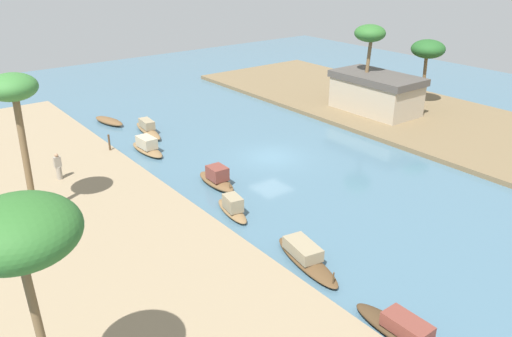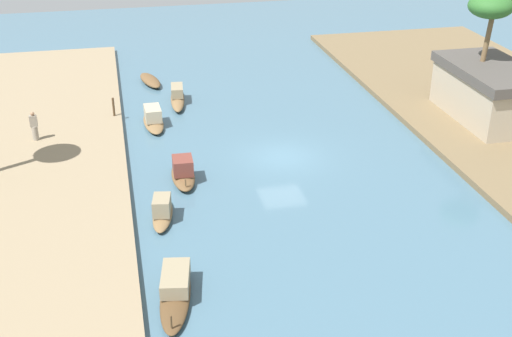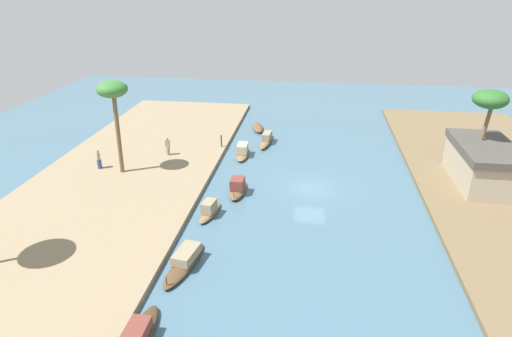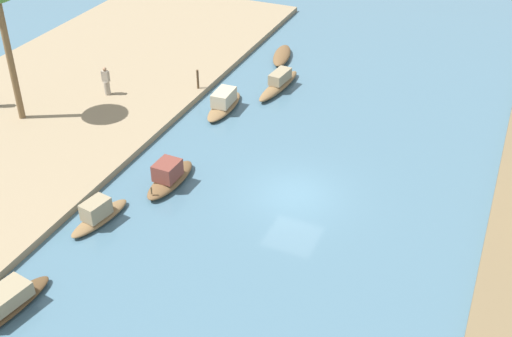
{
  "view_description": "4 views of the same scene",
  "coord_description": "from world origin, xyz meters",
  "px_view_note": "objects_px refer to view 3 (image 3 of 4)",
  "views": [
    {
      "loc": [
        26.36,
        -21.62,
        13.89
      ],
      "look_at": [
        2.43,
        -3.25,
        0.78
      ],
      "focal_mm": 35.9,
      "sensor_mm": 36.0,
      "label": 1
    },
    {
      "loc": [
        32.84,
        -8.72,
        15.99
      ],
      "look_at": [
        2.32,
        -2.03,
        0.63
      ],
      "focal_mm": 47.14,
      "sensor_mm": 36.0,
      "label": 2
    },
    {
      "loc": [
        32.01,
        -0.16,
        15.8
      ],
      "look_at": [
        -0.81,
        -4.63,
        1.14
      ],
      "focal_mm": 30.46,
      "sensor_mm": 36.0,
      "label": 3
    },
    {
      "loc": [
        22.67,
        7.91,
        17.38
      ],
      "look_at": [
        0.21,
        -1.87,
        1.11
      ],
      "focal_mm": 44.36,
      "sensor_mm": 36.0,
      "label": 4
    }
  ],
  "objects_px": {
    "mooring_post": "(221,141)",
    "palm_tree_right_tall": "(490,101)",
    "sampan_open_hull": "(138,336)",
    "sampan_with_tall_canopy": "(238,188)",
    "palm_tree_left_near": "(113,93)",
    "riverside_building": "(483,164)",
    "sampan_downstream_large": "(267,140)",
    "person_on_near_bank": "(168,147)",
    "sampan_foreground": "(243,151)",
    "person_by_mooring": "(99,161)",
    "sampan_near_left_bank": "(185,261)",
    "sampan_upstream_small": "(258,127)",
    "sampan_midstream": "(210,210)"
  },
  "relations": [
    {
      "from": "sampan_open_hull",
      "to": "person_by_mooring",
      "type": "bearing_deg",
      "value": -149.76
    },
    {
      "from": "sampan_downstream_large",
      "to": "palm_tree_right_tall",
      "type": "distance_m",
      "value": 20.49
    },
    {
      "from": "sampan_downstream_large",
      "to": "mooring_post",
      "type": "bearing_deg",
      "value": -54.13
    },
    {
      "from": "sampan_midstream",
      "to": "sampan_open_hull",
      "type": "bearing_deg",
      "value": 7.31
    },
    {
      "from": "palm_tree_left_near",
      "to": "mooring_post",
      "type": "bearing_deg",
      "value": 134.71
    },
    {
      "from": "sampan_downstream_large",
      "to": "mooring_post",
      "type": "xyz_separation_m",
      "value": [
        2.49,
        -4.24,
        0.55
      ]
    },
    {
      "from": "sampan_midstream",
      "to": "palm_tree_right_tall",
      "type": "height_order",
      "value": "palm_tree_right_tall"
    },
    {
      "from": "sampan_upstream_small",
      "to": "mooring_post",
      "type": "xyz_separation_m",
      "value": [
        6.79,
        -2.74,
        0.7
      ]
    },
    {
      "from": "sampan_with_tall_canopy",
      "to": "riverside_building",
      "type": "bearing_deg",
      "value": 102.82
    },
    {
      "from": "mooring_post",
      "to": "person_on_near_bank",
      "type": "bearing_deg",
      "value": -57.86
    },
    {
      "from": "sampan_upstream_small",
      "to": "person_by_mooring",
      "type": "height_order",
      "value": "person_by_mooring"
    },
    {
      "from": "sampan_midstream",
      "to": "person_by_mooring",
      "type": "relative_size",
      "value": 1.94
    },
    {
      "from": "sampan_open_hull",
      "to": "sampan_foreground",
      "type": "bearing_deg",
      "value": 177.16
    },
    {
      "from": "person_by_mooring",
      "to": "sampan_upstream_small",
      "type": "bearing_deg",
      "value": -80.33
    },
    {
      "from": "mooring_post",
      "to": "palm_tree_left_near",
      "type": "distance_m",
      "value": 11.89
    },
    {
      "from": "sampan_open_hull",
      "to": "palm_tree_right_tall",
      "type": "height_order",
      "value": "palm_tree_right_tall"
    },
    {
      "from": "person_by_mooring",
      "to": "palm_tree_left_near",
      "type": "height_order",
      "value": "palm_tree_left_near"
    },
    {
      "from": "sampan_near_left_bank",
      "to": "person_on_near_bank",
      "type": "height_order",
      "value": "person_on_near_bank"
    },
    {
      "from": "sampan_upstream_small",
      "to": "sampan_downstream_large",
      "type": "bearing_deg",
      "value": 6.37
    },
    {
      "from": "sampan_foreground",
      "to": "sampan_upstream_small",
      "type": "bearing_deg",
      "value": 174.82
    },
    {
      "from": "person_on_near_bank",
      "to": "sampan_upstream_small",
      "type": "bearing_deg",
      "value": -130.27
    },
    {
      "from": "palm_tree_left_near",
      "to": "sampan_open_hull",
      "type": "bearing_deg",
      "value": 25.36
    },
    {
      "from": "palm_tree_left_near",
      "to": "riverside_building",
      "type": "xyz_separation_m",
      "value": [
        -1.83,
        29.82,
        -5.19
      ]
    },
    {
      "from": "palm_tree_left_near",
      "to": "palm_tree_right_tall",
      "type": "distance_m",
      "value": 29.85
    },
    {
      "from": "sampan_foreground",
      "to": "palm_tree_right_tall",
      "type": "bearing_deg",
      "value": 79.58
    },
    {
      "from": "sampan_open_hull",
      "to": "sampan_with_tall_canopy",
      "type": "bearing_deg",
      "value": 172.62
    },
    {
      "from": "person_on_near_bank",
      "to": "sampan_downstream_large",
      "type": "bearing_deg",
      "value": -151.93
    },
    {
      "from": "sampan_near_left_bank",
      "to": "riverside_building",
      "type": "xyz_separation_m",
      "value": [
        -13.63,
        20.86,
        1.67
      ]
    },
    {
      "from": "sampan_upstream_small",
      "to": "sampan_open_hull",
      "type": "relative_size",
      "value": 0.84
    },
    {
      "from": "sampan_with_tall_canopy",
      "to": "palm_tree_right_tall",
      "type": "bearing_deg",
      "value": 106.09
    },
    {
      "from": "sampan_upstream_small",
      "to": "sampan_open_hull",
      "type": "height_order",
      "value": "sampan_open_hull"
    },
    {
      "from": "sampan_midstream",
      "to": "person_by_mooring",
      "type": "bearing_deg",
      "value": -108.43
    },
    {
      "from": "sampan_downstream_large",
      "to": "person_on_near_bank",
      "type": "xyz_separation_m",
      "value": [
        5.33,
        -8.77,
        0.73
      ]
    },
    {
      "from": "sampan_midstream",
      "to": "person_by_mooring",
      "type": "distance_m",
      "value": 12.9
    },
    {
      "from": "sampan_near_left_bank",
      "to": "palm_tree_left_near",
      "type": "xyz_separation_m",
      "value": [
        -11.8,
        -8.96,
        6.86
      ]
    },
    {
      "from": "sampan_near_left_bank",
      "to": "mooring_post",
      "type": "xyz_separation_m",
      "value": [
        -18.9,
        -1.78,
        0.58
      ]
    },
    {
      "from": "person_on_near_bank",
      "to": "palm_tree_left_near",
      "type": "height_order",
      "value": "palm_tree_left_near"
    },
    {
      "from": "sampan_open_hull",
      "to": "riverside_building",
      "type": "height_order",
      "value": "riverside_building"
    },
    {
      "from": "sampan_upstream_small",
      "to": "sampan_open_hull",
      "type": "distance_m",
      "value": 31.76
    },
    {
      "from": "sampan_near_left_bank",
      "to": "person_on_near_bank",
      "type": "relative_size",
      "value": 2.85
    },
    {
      "from": "sampan_near_left_bank",
      "to": "person_by_mooring",
      "type": "distance_m",
      "value": 16.64
    },
    {
      "from": "sampan_upstream_small",
      "to": "sampan_foreground",
      "type": "bearing_deg",
      "value": -15.85
    },
    {
      "from": "mooring_post",
      "to": "riverside_building",
      "type": "bearing_deg",
      "value": 76.9
    },
    {
      "from": "sampan_open_hull",
      "to": "person_by_mooring",
      "type": "distance_m",
      "value": 21.21
    },
    {
      "from": "sampan_foreground",
      "to": "mooring_post",
      "type": "height_order",
      "value": "mooring_post"
    },
    {
      "from": "sampan_open_hull",
      "to": "riverside_building",
      "type": "distance_m",
      "value": 29.09
    },
    {
      "from": "mooring_post",
      "to": "palm_tree_right_tall",
      "type": "bearing_deg",
      "value": 79.58
    },
    {
      "from": "palm_tree_right_tall",
      "to": "sampan_with_tall_canopy",
      "type": "bearing_deg",
      "value": -75.67
    },
    {
      "from": "sampan_downstream_large",
      "to": "person_by_mooring",
      "type": "xyz_separation_m",
      "value": [
        9.18,
        -13.74,
        0.68
      ]
    },
    {
      "from": "sampan_open_hull",
      "to": "riverside_building",
      "type": "xyz_separation_m",
      "value": [
        -19.67,
        21.37,
        1.67
      ]
    }
  ]
}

